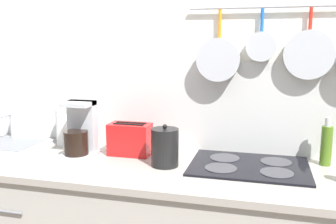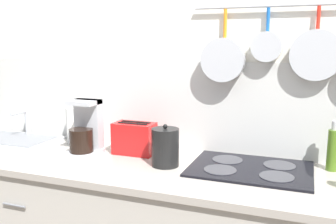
% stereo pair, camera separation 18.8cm
% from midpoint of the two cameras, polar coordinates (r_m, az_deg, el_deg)
% --- Properties ---
extents(wall_back, '(7.20, 0.15, 2.60)m').
position_cam_midpoint_polar(wall_back, '(2.22, 5.92, 4.18)').
color(wall_back, silver).
rests_on(wall_back, ground_plane).
extents(countertop, '(2.91, 0.67, 0.03)m').
position_cam_midpoint_polar(countertop, '(1.96, 2.70, -8.86)').
color(countertop, '#A59E93').
rests_on(countertop, cabinet_base).
extents(sink_basin, '(0.58, 0.36, 0.19)m').
position_cam_midpoint_polar(sink_basin, '(2.62, -20.49, -3.84)').
color(sink_basin, '#B7BABF').
rests_on(sink_basin, countertop).
extents(paper_towel_roll, '(0.12, 0.12, 0.23)m').
position_cam_midpoint_polar(paper_towel_roll, '(2.45, -11.80, -1.99)').
color(paper_towel_roll, white).
rests_on(paper_towel_roll, countertop).
extents(coffee_maker, '(0.18, 0.18, 0.31)m').
position_cam_midpoint_polar(coffee_maker, '(2.18, -10.09, -3.05)').
color(coffee_maker, '#B7BABF').
rests_on(coffee_maker, countertop).
extents(toaster, '(0.25, 0.13, 0.19)m').
position_cam_midpoint_polar(toaster, '(2.16, -2.66, -4.05)').
color(toaster, red).
rests_on(toaster, countertop).
extents(kettle, '(0.14, 0.14, 0.22)m').
position_cam_midpoint_polar(kettle, '(1.94, 2.36, -5.42)').
color(kettle, black).
rests_on(kettle, countertop).
extents(cooktop, '(0.60, 0.44, 0.01)m').
position_cam_midpoint_polar(cooktop, '(1.97, 15.16, -8.37)').
color(cooktop, black).
rests_on(cooktop, countertop).
extents(bottle_vinegar, '(0.06, 0.06, 0.25)m').
position_cam_midpoint_polar(bottle_vinegar, '(2.08, 26.29, -5.08)').
color(bottle_vinegar, '#4C721E').
rests_on(bottle_vinegar, countertop).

